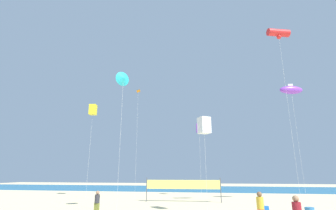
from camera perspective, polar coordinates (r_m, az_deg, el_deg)
ocean_band at (r=50.29m, az=7.49°, el=-18.59°), size 120.00×20.00×0.01m
beachgoer_charcoal_shirt at (r=20.42m, az=-16.06°, el=-20.57°), size 0.36×0.36×1.59m
beachgoer_mustard_shirt at (r=16.77m, az=20.55°, el=-21.08°), size 0.41×0.41×1.80m
volleyball_net at (r=27.08m, az=3.46°, el=-18.05°), size 7.79×0.33×2.40m
kite_violet_inflatable at (r=29.94m, az=26.54°, el=3.12°), size 2.68×1.46×12.27m
kite_red_tube at (r=26.32m, az=24.13°, el=14.88°), size 2.18×1.27×15.96m
kite_cyan_delta at (r=20.29m, az=-10.27°, el=6.05°), size 1.07×1.11×10.83m
kite_orange_diamond at (r=34.25m, az=-6.94°, el=2.57°), size 0.67×0.68×14.02m
kite_yellow_box at (r=33.37m, az=-16.93°, el=-1.06°), size 0.93×0.93×11.45m
kite_violet_box at (r=32.58m, az=7.21°, el=-5.35°), size 0.81×0.81×9.09m
kite_white_box at (r=18.95m, az=8.34°, el=-4.68°), size 1.06×1.06×6.98m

